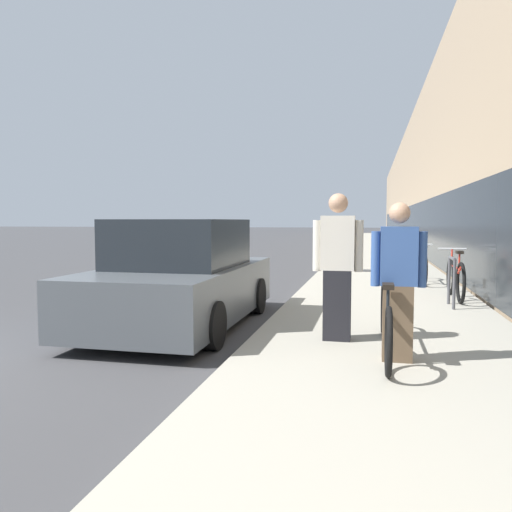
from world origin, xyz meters
TOP-DOWN VIEW (x-y plane):
  - sidewalk_slab at (5.63, 21.00)m, footprint 3.44×70.00m
  - storefront_facade at (12.39, 29.00)m, footprint 10.01×70.00m
  - tandem_bicycle at (5.54, 1.68)m, footprint 0.52×2.52m
  - person_rider at (5.65, 1.36)m, footprint 0.56×0.22m
  - person_bystander at (4.98, 2.13)m, footprint 0.61×0.24m
  - bike_rack_hoop at (6.72, 4.93)m, footprint 0.05×0.60m
  - cruiser_bike_nearest at (6.92, 5.83)m, footprint 0.52×1.86m
  - cruiser_bike_middle at (6.56, 8.20)m, footprint 0.52×1.85m
  - parked_sedan_curbside at (2.63, 2.98)m, footprint 1.95×4.08m

SIDE VIEW (x-z plane):
  - sidewalk_slab at x=5.63m, z-range 0.00..0.12m
  - tandem_bicycle at x=5.54m, z-range 0.06..0.90m
  - cruiser_bike_middle at x=6.56m, z-range 0.05..0.94m
  - cruiser_bike_nearest at x=6.92m, z-range 0.04..0.97m
  - bike_rack_hoop at x=6.72m, z-range 0.21..1.05m
  - parked_sedan_curbside at x=2.63m, z-range -0.08..1.51m
  - person_rider at x=5.65m, z-range 0.12..1.76m
  - person_bystander at x=4.98m, z-range 0.12..1.90m
  - storefront_facade at x=12.39m, z-range -0.01..7.12m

